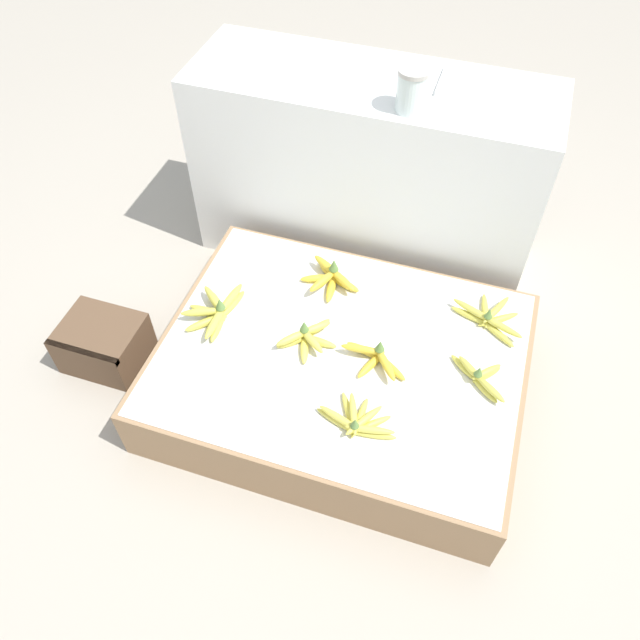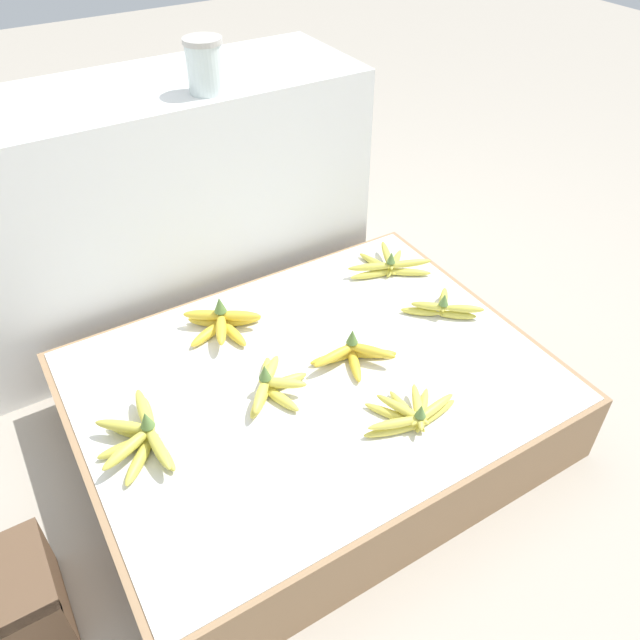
% 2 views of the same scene
% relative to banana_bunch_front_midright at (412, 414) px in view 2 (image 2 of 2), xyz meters
% --- Properties ---
extents(ground_plane, '(10.00, 10.00, 0.00)m').
position_rel_banana_bunch_front_midright_xyz_m(ground_plane, '(-0.13, 0.27, -0.27)').
color(ground_plane, '#A89E8E').
extents(display_platform, '(1.29, 0.99, 0.24)m').
position_rel_banana_bunch_front_midright_xyz_m(display_platform, '(-0.13, 0.27, -0.15)').
color(display_platform, '#997551').
rests_on(display_platform, ground_plane).
extents(back_vendor_table, '(1.40, 0.48, 0.83)m').
position_rel_banana_bunch_front_midright_xyz_m(back_vendor_table, '(-0.27, 1.07, 0.15)').
color(back_vendor_table, white).
rests_on(back_vendor_table, ground_plane).
extents(banana_bunch_front_midright, '(0.28, 0.18, 0.09)m').
position_rel_banana_bunch_front_midright_xyz_m(banana_bunch_front_midright, '(0.00, 0.00, 0.00)').
color(banana_bunch_front_midright, '#DBCC4C').
rests_on(banana_bunch_front_midright, display_platform).
extents(banana_bunch_middle_left, '(0.18, 0.29, 0.11)m').
position_rel_banana_bunch_front_midright_xyz_m(banana_bunch_middle_left, '(-0.62, 0.28, 0.01)').
color(banana_bunch_middle_left, gold).
rests_on(banana_bunch_middle_left, display_platform).
extents(banana_bunch_middle_midleft, '(0.21, 0.23, 0.10)m').
position_rel_banana_bunch_front_midright_xyz_m(banana_bunch_middle_midleft, '(-0.26, 0.27, 0.01)').
color(banana_bunch_middle_midleft, '#DBCC4C').
rests_on(banana_bunch_middle_midleft, display_platform).
extents(banana_bunch_middle_midright, '(0.25, 0.15, 0.10)m').
position_rel_banana_bunch_front_midright_xyz_m(banana_bunch_middle_midright, '(-0.01, 0.26, 0.01)').
color(banana_bunch_middle_midright, gold).
rests_on(banana_bunch_middle_midright, display_platform).
extents(banana_bunch_middle_right, '(0.21, 0.18, 0.09)m').
position_rel_banana_bunch_front_midright_xyz_m(banana_bunch_middle_right, '(0.35, 0.30, 0.00)').
color(banana_bunch_middle_right, gold).
rests_on(banana_bunch_middle_right, display_platform).
extents(banana_bunch_back_midleft, '(0.24, 0.21, 0.11)m').
position_rel_banana_bunch_front_midright_xyz_m(banana_bunch_back_midleft, '(-0.27, 0.58, 0.01)').
color(banana_bunch_back_midleft, gold).
rests_on(banana_bunch_back_midleft, display_platform).
extents(banana_bunch_back_right, '(0.27, 0.23, 0.09)m').
position_rel_banana_bunch_front_midright_xyz_m(banana_bunch_back_right, '(0.34, 0.57, 0.00)').
color(banana_bunch_back_right, gold).
rests_on(banana_bunch_back_right, display_platform).
extents(glass_jar, '(0.11, 0.11, 0.15)m').
position_rel_banana_bunch_front_midright_xyz_m(glass_jar, '(-0.10, 0.92, 0.64)').
color(glass_jar, silver).
rests_on(glass_jar, back_vendor_table).
extents(foam_tray_white, '(0.29, 0.20, 0.02)m').
position_rel_banana_bunch_front_midright_xyz_m(foam_tray_white, '(0.11, 1.13, 0.57)').
color(foam_tray_white, white).
rests_on(foam_tray_white, back_vendor_table).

